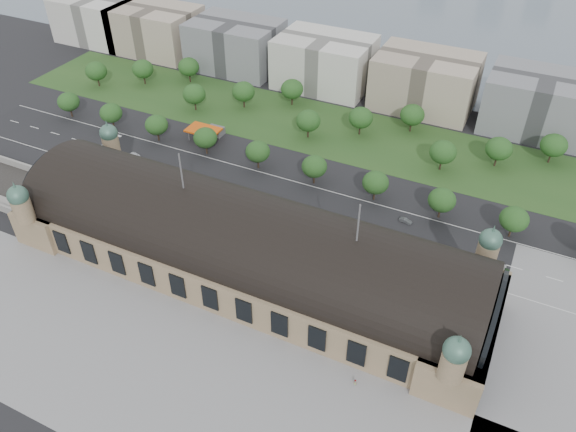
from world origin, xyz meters
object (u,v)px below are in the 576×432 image
at_px(traffic_car_1, 135,155).
at_px(parked_car_5, 151,190).
at_px(parked_car_1, 94,172).
at_px(pedestrian_0, 355,382).
at_px(petrol_station, 210,131).
at_px(bus_east, 399,242).
at_px(parked_car_6, 230,215).
at_px(traffic_car_6, 499,266).
at_px(parked_car_4, 182,192).
at_px(parked_car_3, 140,185).
at_px(traffic_car_2, 138,171).
at_px(parked_car_2, 124,175).
at_px(parked_car_0, 118,173).
at_px(bus_west, 288,210).
at_px(traffic_car_0, 79,152).
at_px(traffic_car_5, 406,221).
at_px(bus_mid, 324,222).
at_px(traffic_car_4, 320,216).

xyz_separation_m(traffic_car_1, parked_car_5, (20.85, -16.91, 0.04)).
height_order(parked_car_1, pedestrian_0, pedestrian_0).
distance_m(petrol_station, bus_east, 99.64).
relative_size(parked_car_6, bus_east, 0.41).
height_order(traffic_car_6, bus_east, bus_east).
xyz_separation_m(parked_car_4, parked_car_6, (22.90, -4.00, -0.09)).
xyz_separation_m(parked_car_3, parked_car_6, (40.07, -1.30, 0.01)).
bearing_deg(traffic_car_2, parked_car_2, -28.76).
bearing_deg(parked_car_3, parked_car_6, 66.40).
distance_m(parked_car_4, parked_car_5, 12.00).
height_order(parked_car_0, bus_west, bus_west).
height_order(traffic_car_2, traffic_car_6, traffic_car_2).
bearing_deg(parked_car_6, parked_car_2, -127.58).
height_order(petrol_station, traffic_car_0, petrol_station).
xyz_separation_m(traffic_car_6, parked_car_3, (-129.42, -13.68, 0.04)).
bearing_deg(traffic_car_1, traffic_car_0, 110.42).
height_order(traffic_car_1, parked_car_6, traffic_car_1).
distance_m(traffic_car_5, parked_car_5, 93.73).
relative_size(traffic_car_6, bus_west, 0.38).
xyz_separation_m(parked_car_1, parked_car_2, (12.01, 3.30, -0.00)).
distance_m(traffic_car_1, parked_car_4, 34.93).
xyz_separation_m(parked_car_0, bus_east, (111.08, 7.00, 0.92)).
xyz_separation_m(parked_car_3, bus_east, (98.07, 9.70, 0.97)).
bearing_deg(traffic_car_2, traffic_car_1, -129.46).
relative_size(traffic_car_2, bus_east, 0.45).
distance_m(traffic_car_6, pedestrian_0, 65.81).
bearing_deg(traffic_car_2, traffic_car_0, -84.81).
distance_m(parked_car_0, bus_west, 70.80).
distance_m(bus_mid, bus_east, 26.48).
relative_size(traffic_car_0, bus_east, 0.36).
bearing_deg(parked_car_0, traffic_car_1, 168.12).
bearing_deg(parked_car_6, parked_car_0, -127.33).
height_order(traffic_car_6, parked_car_4, parked_car_4).
bearing_deg(bus_west, traffic_car_1, 87.14).
xyz_separation_m(traffic_car_4, bus_east, (29.41, -2.54, 0.88)).
relative_size(traffic_car_2, parked_car_5, 0.98).
relative_size(traffic_car_6, parked_car_6, 0.97).
relative_size(traffic_car_0, traffic_car_2, 0.80).
bearing_deg(traffic_car_5, bus_east, -164.92).
xyz_separation_m(traffic_car_0, parked_car_3, (37.32, -8.05, -0.05)).
bearing_deg(parked_car_1, petrol_station, 111.88).
bearing_deg(traffic_car_1, traffic_car_2, -135.52).
xyz_separation_m(traffic_car_0, bus_east, (135.39, 1.65, 0.92)).
relative_size(petrol_station, traffic_car_5, 3.08).
distance_m(parked_car_3, bus_east, 98.55).
distance_m(traffic_car_5, parked_car_0, 111.25).
distance_m(parked_car_1, bus_east, 120.45).
height_order(traffic_car_4, parked_car_5, traffic_car_4).
xyz_separation_m(bus_west, bus_east, (40.58, 0.58, -0.07)).
bearing_deg(parked_car_5, parked_car_3, -130.56).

